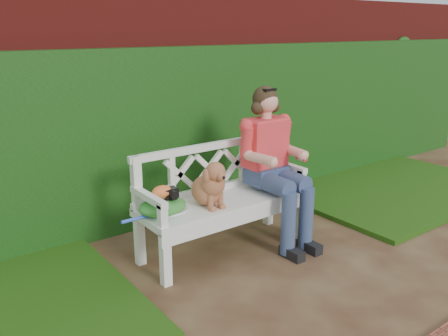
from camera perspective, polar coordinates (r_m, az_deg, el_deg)
ground at (r=3.81m, az=8.96°, el=-13.11°), size 60.00×60.00×0.00m
brick_wall at (r=4.88m, az=-6.59°, el=7.37°), size 10.00×0.30×2.20m
ivy_hedge at (r=4.74m, az=-5.15°, el=4.06°), size 10.00×0.18×1.70m
grass_right at (r=6.05m, az=18.97°, el=-2.12°), size 2.60×2.00×0.05m
garden_bench at (r=4.11m, az=0.00°, el=-6.83°), size 1.59×0.62×0.48m
seated_woman at (r=4.23m, az=5.35°, el=0.15°), size 0.74×0.88×1.36m
dog at (r=3.81m, az=-1.86°, el=-1.76°), size 0.36×0.42×0.39m
tennis_racket at (r=3.74m, az=-6.92°, el=-5.15°), size 0.64×0.41×0.03m
green_bag at (r=3.71m, az=-7.40°, el=-4.55°), size 0.45×0.40×0.13m
camera_item at (r=3.67m, az=-6.55°, el=-2.98°), size 0.12×0.09×0.08m
baseball_glove at (r=3.65m, az=-7.46°, el=-2.89°), size 0.17×0.13×0.10m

